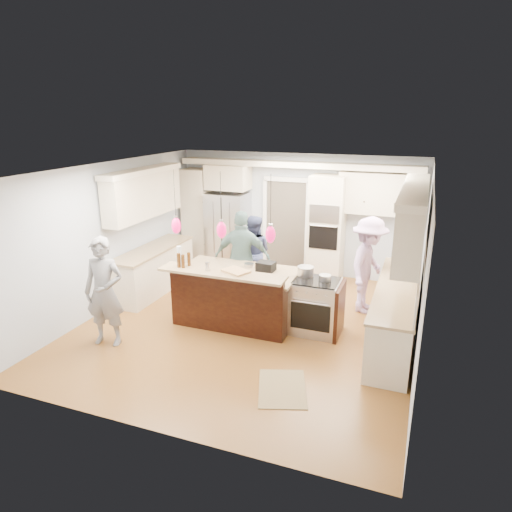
{
  "coord_description": "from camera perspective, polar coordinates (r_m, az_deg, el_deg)",
  "views": [
    {
      "loc": [
        2.65,
        -6.75,
        3.54
      ],
      "look_at": [
        0.0,
        0.35,
        1.15
      ],
      "focal_mm": 32.0,
      "sensor_mm": 36.0,
      "label": 1
    }
  ],
  "objects": [
    {
      "name": "pot_large",
      "position": [
        7.68,
        6.21,
        -1.9
      ],
      "size": [
        0.27,
        0.27,
        0.16
      ],
      "primitive_type": "cylinder",
      "color": "#B7B7BC",
      "rests_on": "island_range"
    },
    {
      "name": "oven_column",
      "position": [
        9.89,
        8.81,
        3.33
      ],
      "size": [
        0.72,
        0.69,
        2.3
      ],
      "color": "beige",
      "rests_on": "ground"
    },
    {
      "name": "left_cabinets",
      "position": [
        9.44,
        -13.07,
        1.79
      ],
      "size": [
        0.64,
        2.3,
        2.51
      ],
      "color": "beige",
      "rests_on": "ground"
    },
    {
      "name": "ground_plane",
      "position": [
        8.07,
        -0.88,
        -8.52
      ],
      "size": [
        6.0,
        6.0,
        0.0
      ],
      "primitive_type": "plane",
      "color": "#9A642A",
      "rests_on": "ground"
    },
    {
      "name": "pendant_lights",
      "position": [
        7.09,
        -4.34,
        3.3
      ],
      "size": [
        1.75,
        0.15,
        1.03
      ],
      "color": "black",
      "rests_on": "ground"
    },
    {
      "name": "beer_bottle_c",
      "position": [
        7.59,
        -8.38,
        -0.4
      ],
      "size": [
        0.07,
        0.07,
        0.22
      ],
      "primitive_type": "cylinder",
      "rotation": [
        0.0,
        0.0,
        0.2
      ],
      "color": "#42240B",
      "rests_on": "kitchen_island"
    },
    {
      "name": "person_far_right",
      "position": [
        8.62,
        -1.71,
        -0.28
      ],
      "size": [
        1.13,
        0.65,
        1.81
      ],
      "primitive_type": "imported",
      "rotation": [
        0.0,
        0.0,
        3.34
      ],
      "color": "slate",
      "rests_on": "ground"
    },
    {
      "name": "pot_small",
      "position": [
        7.51,
        8.62,
        -2.71
      ],
      "size": [
        0.2,
        0.2,
        0.1
      ],
      "primitive_type": "cylinder",
      "color": "#B7B7BC",
      "rests_on": "island_range"
    },
    {
      "name": "kitchen_island",
      "position": [
        8.01,
        -2.36,
        -4.91
      ],
      "size": [
        2.1,
        1.46,
        1.12
      ],
      "color": "black",
      "rests_on": "ground"
    },
    {
      "name": "floor_rug",
      "position": [
        6.38,
        3.3,
        -16.17
      ],
      "size": [
        0.88,
        1.07,
        0.01
      ],
      "primitive_type": "cube",
      "rotation": [
        0.0,
        0.0,
        0.32
      ],
      "color": "#947F50",
      "rests_on": "ground"
    },
    {
      "name": "beer_bottle_b",
      "position": [
        7.49,
        -9.12,
        -0.67
      ],
      "size": [
        0.07,
        0.07,
        0.22
      ],
      "primitive_type": "cylinder",
      "rotation": [
        0.0,
        0.0,
        0.34
      ],
      "color": "#42240B",
      "rests_on": "kitchen_island"
    },
    {
      "name": "island_range",
      "position": [
        7.7,
        7.64,
        -6.27
      ],
      "size": [
        0.82,
        0.71,
        0.92
      ],
      "color": "#B7B7BC",
      "rests_on": "ground"
    },
    {
      "name": "right_counter_run",
      "position": [
        7.47,
        17.73,
        -2.78
      ],
      "size": [
        0.64,
        3.1,
        2.51
      ],
      "color": "beige",
      "rests_on": "ground"
    },
    {
      "name": "refrigerator",
      "position": [
        10.62,
        -3.52,
        3.08
      ],
      "size": [
        0.9,
        0.7,
        1.8
      ],
      "primitive_type": "cube",
      "color": "#B7B7BC",
      "rests_on": "ground"
    },
    {
      "name": "person_range_side",
      "position": [
        8.51,
        13.85,
        -1.15
      ],
      "size": [
        0.86,
        1.25,
        1.78
      ],
      "primitive_type": "imported",
      "rotation": [
        0.0,
        0.0,
        1.39
      ],
      "color": "#AA89B8",
      "rests_on": "ground"
    },
    {
      "name": "person_bar_end",
      "position": [
        7.49,
        -18.43,
        -4.28
      ],
      "size": [
        0.7,
        0.53,
        1.75
      ],
      "primitive_type": "imported",
      "rotation": [
        0.0,
        0.0,
        0.19
      ],
      "color": "gray",
      "rests_on": "ground"
    },
    {
      "name": "person_far_left",
      "position": [
        9.35,
        -0.39,
        0.37
      ],
      "size": [
        0.85,
        0.71,
        1.57
      ],
      "primitive_type": "imported",
      "rotation": [
        0.0,
        0.0,
        3.3
      ],
      "color": "navy",
      "rests_on": "ground"
    },
    {
      "name": "room_shell",
      "position": [
        7.45,
        -0.95,
        4.15
      ],
      "size": [
        5.54,
        6.04,
        2.72
      ],
      "color": "#B2BCC6",
      "rests_on": "ground"
    },
    {
      "name": "back_upper_cabinets",
      "position": [
        10.27,
        0.82,
        7.01
      ],
      "size": [
        5.3,
        0.61,
        2.54
      ],
      "color": "beige",
      "rests_on": "ground"
    },
    {
      "name": "water_bottle",
      "position": [
        7.6,
        -9.56,
        0.01
      ],
      "size": [
        0.08,
        0.08,
        0.33
      ],
      "primitive_type": "cylinder",
      "rotation": [
        0.0,
        0.0,
        0.01
      ],
      "color": "silver",
      "rests_on": "kitchen_island"
    },
    {
      "name": "drink_can",
      "position": [
        7.33,
        -6.11,
        -1.32
      ],
      "size": [
        0.08,
        0.08,
        0.13
      ],
      "primitive_type": "cylinder",
      "rotation": [
        0.0,
        0.0,
        0.15
      ],
      "color": "#B7B7BC",
      "rests_on": "kitchen_island"
    },
    {
      "name": "cutting_board",
      "position": [
        7.24,
        -2.53,
        -1.89
      ],
      "size": [
        0.49,
        0.43,
        0.03
      ],
      "primitive_type": "cube",
      "rotation": [
        0.0,
        0.0,
        -0.42
      ],
      "color": "tan",
      "rests_on": "kitchen_island"
    },
    {
      "name": "beer_bottle_a",
      "position": [
        7.53,
        -9.64,
        -0.53
      ],
      "size": [
        0.08,
        0.08,
        0.24
      ],
      "primitive_type": "cylinder",
      "rotation": [
        0.0,
        0.0,
        -0.43
      ],
      "color": "#42240B",
      "rests_on": "kitchen_island"
    }
  ]
}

